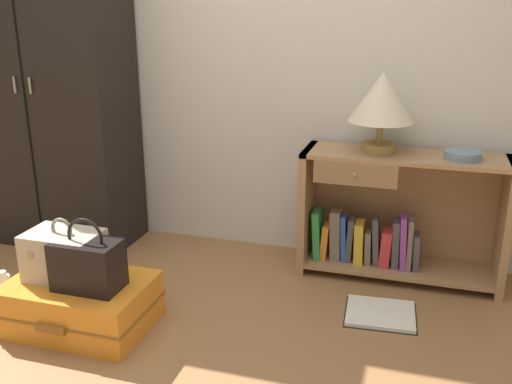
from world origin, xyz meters
The scene contains 11 objects.
ground_plane centered at (0.00, 0.00, 0.00)m, with size 9.00×9.00×0.00m, color olive.
back_wall centered at (0.00, 1.50, 1.30)m, with size 6.40×0.10×2.60m, color beige.
wardrobe centered at (-1.19, 1.20, 0.99)m, with size 0.93×0.47×1.98m.
bookshelf centered at (0.83, 1.27, 0.33)m, with size 1.06×0.35×0.68m.
table_lamp centered at (0.73, 1.25, 0.96)m, with size 0.33×0.33×0.41m.
bowl centered at (1.14, 1.24, 0.70)m, with size 0.18×0.18×0.04m, color slate.
suitcase_large centered at (-0.48, 0.30, 0.11)m, with size 0.64×0.46×0.23m.
train_case centered at (-0.55, 0.32, 0.34)m, with size 0.33×0.23×0.29m.
handbag centered at (-0.40, 0.26, 0.34)m, with size 0.29×0.18×0.33m.
bottle centered at (-0.93, 0.33, 0.09)m, with size 0.07×0.07×0.20m.
open_book_on_floor centered at (0.83, 0.79, 0.01)m, with size 0.36×0.32×0.02m.
Camera 1 is at (0.95, -1.69, 1.42)m, focal length 40.12 mm.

